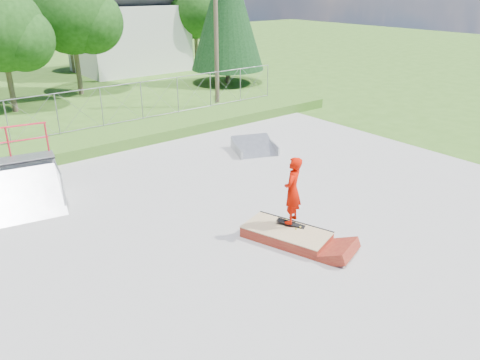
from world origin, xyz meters
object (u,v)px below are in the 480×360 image
object	(u,v)px
grind_box	(286,235)
skater	(292,193)
quarter_pipe	(15,175)
flat_bank_ramp	(255,147)

from	to	relation	value
grind_box	skater	distance (m)	1.20
quarter_pipe	skater	bearing A→B (deg)	-38.62
grind_box	quarter_pipe	size ratio (longest dim) A/B	1.04
flat_bank_ramp	skater	bearing A→B (deg)	-99.13
grind_box	skater	size ratio (longest dim) A/B	1.37
quarter_pipe	flat_bank_ramp	distance (m)	9.30
grind_box	quarter_pipe	xyz separation A→B (m)	(-5.23, 6.42, 1.06)
flat_bank_ramp	grind_box	bearing A→B (deg)	-100.47
skater	quarter_pipe	bearing A→B (deg)	-76.95
flat_bank_ramp	skater	xyz separation A→B (m)	(-3.74, -6.05, 1.09)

